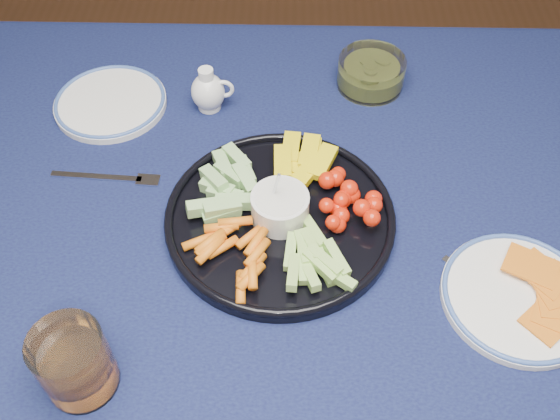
{
  "coord_description": "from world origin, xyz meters",
  "views": [
    {
      "loc": [
        0.11,
        -0.47,
        1.43
      ],
      "look_at": [
        0.1,
        0.06,
        0.78
      ],
      "focal_mm": 40.0,
      "sensor_mm": 36.0,
      "label": 1
    }
  ],
  "objects_px": {
    "juice_tumbler": "(76,365)",
    "crudite_platter": "(278,215)",
    "dining_table": "(209,293)",
    "creamer_pitcher": "(209,91)",
    "pickle_bowl": "(371,74)",
    "cheese_plate": "(519,296)",
    "side_plate_extra": "(110,102)"
  },
  "relations": [
    {
      "from": "juice_tumbler",
      "to": "crudite_platter",
      "type": "bearing_deg",
      "value": 47.37
    },
    {
      "from": "crudite_platter",
      "to": "dining_table",
      "type": "bearing_deg",
      "value": -147.72
    },
    {
      "from": "dining_table",
      "to": "creamer_pitcher",
      "type": "bearing_deg",
      "value": 93.6
    },
    {
      "from": "dining_table",
      "to": "creamer_pitcher",
      "type": "xyz_separation_m",
      "value": [
        -0.02,
        0.3,
        0.12
      ]
    },
    {
      "from": "dining_table",
      "to": "pickle_bowl",
      "type": "bearing_deg",
      "value": 55.85
    },
    {
      "from": "creamer_pitcher",
      "to": "cheese_plate",
      "type": "height_order",
      "value": "creamer_pitcher"
    },
    {
      "from": "crudite_platter",
      "to": "side_plate_extra",
      "type": "height_order",
      "value": "crudite_platter"
    },
    {
      "from": "side_plate_extra",
      "to": "pickle_bowl",
      "type": "bearing_deg",
      "value": 8.32
    },
    {
      "from": "pickle_bowl",
      "to": "juice_tumbler",
      "type": "height_order",
      "value": "juice_tumbler"
    },
    {
      "from": "crudite_platter",
      "to": "pickle_bowl",
      "type": "height_order",
      "value": "crudite_platter"
    },
    {
      "from": "juice_tumbler",
      "to": "creamer_pitcher",
      "type": "bearing_deg",
      "value": 77.99
    },
    {
      "from": "juice_tumbler",
      "to": "cheese_plate",
      "type": "bearing_deg",
      "value": 12.95
    },
    {
      "from": "crudite_platter",
      "to": "cheese_plate",
      "type": "bearing_deg",
      "value": -20.94
    },
    {
      "from": "juice_tumbler",
      "to": "side_plate_extra",
      "type": "relative_size",
      "value": 0.53
    },
    {
      "from": "creamer_pitcher",
      "to": "side_plate_extra",
      "type": "height_order",
      "value": "creamer_pitcher"
    },
    {
      "from": "crudite_platter",
      "to": "creamer_pitcher",
      "type": "bearing_deg",
      "value": 116.26
    },
    {
      "from": "juice_tumbler",
      "to": "side_plate_extra",
      "type": "bearing_deg",
      "value": 97.39
    },
    {
      "from": "crudite_platter",
      "to": "side_plate_extra",
      "type": "distance_m",
      "value": 0.37
    },
    {
      "from": "pickle_bowl",
      "to": "dining_table",
      "type": "bearing_deg",
      "value": -124.15
    },
    {
      "from": "cheese_plate",
      "to": "side_plate_extra",
      "type": "xyz_separation_m",
      "value": [
        -0.59,
        0.36,
        -0.0
      ]
    },
    {
      "from": "side_plate_extra",
      "to": "crudite_platter",
      "type": "bearing_deg",
      "value": -40.25
    },
    {
      "from": "pickle_bowl",
      "to": "side_plate_extra",
      "type": "distance_m",
      "value": 0.43
    },
    {
      "from": "dining_table",
      "to": "crudite_platter",
      "type": "height_order",
      "value": "crudite_platter"
    },
    {
      "from": "dining_table",
      "to": "creamer_pitcher",
      "type": "distance_m",
      "value": 0.33
    },
    {
      "from": "dining_table",
      "to": "cheese_plate",
      "type": "xyz_separation_m",
      "value": [
        0.41,
        -0.05,
        0.1
      ]
    },
    {
      "from": "cheese_plate",
      "to": "dining_table",
      "type": "bearing_deg",
      "value": 172.3
    },
    {
      "from": "crudite_platter",
      "to": "creamer_pitcher",
      "type": "relative_size",
      "value": 4.2
    },
    {
      "from": "dining_table",
      "to": "cheese_plate",
      "type": "bearing_deg",
      "value": -7.7
    },
    {
      "from": "dining_table",
      "to": "crudite_platter",
      "type": "bearing_deg",
      "value": 32.28
    },
    {
      "from": "pickle_bowl",
      "to": "juice_tumbler",
      "type": "xyz_separation_m",
      "value": [
        -0.37,
        -0.54,
        0.02
      ]
    },
    {
      "from": "pickle_bowl",
      "to": "cheese_plate",
      "type": "bearing_deg",
      "value": -69.15
    },
    {
      "from": "juice_tumbler",
      "to": "dining_table",
      "type": "bearing_deg",
      "value": 55.58
    }
  ]
}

